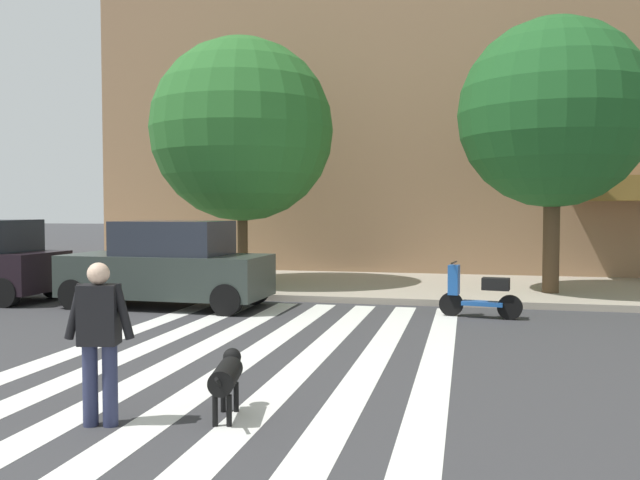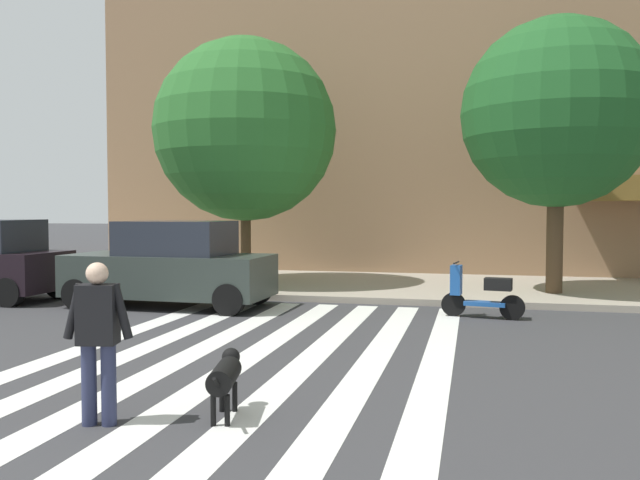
# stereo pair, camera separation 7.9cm
# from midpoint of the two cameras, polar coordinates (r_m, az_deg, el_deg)

# --- Properties ---
(ground_plane) EXTENTS (160.00, 160.00, 0.00)m
(ground_plane) POSITION_cam_midpoint_polar(r_m,az_deg,el_deg) (8.78, -11.19, -11.64)
(ground_plane) COLOR #353538
(sidewalk_far) EXTENTS (80.00, 6.00, 0.15)m
(sidewalk_far) POSITION_cam_midpoint_polar(r_m,az_deg,el_deg) (18.16, 1.94, -3.91)
(sidewalk_far) COLOR #A29785
(sidewalk_far) RESTS_ON ground_plane
(crosswalk_stripes) EXTENTS (5.85, 13.30, 0.01)m
(crosswalk_stripes) POSITION_cam_midpoint_polar(r_m,az_deg,el_deg) (8.63, -8.77, -11.85)
(crosswalk_stripes) COLOR silver
(crosswalk_stripes) RESTS_ON ground_plane
(parked_car_behind_first) EXTENTS (4.54, 1.99, 1.91)m
(parked_car_behind_first) POSITION_cam_midpoint_polar(r_m,az_deg,el_deg) (14.87, -12.70, -2.22)
(parked_car_behind_first) COLOR #2F3833
(parked_car_behind_first) RESTS_ON ground_plane
(parked_scooter) EXTENTS (1.63, 0.57, 1.11)m
(parked_scooter) POSITION_cam_midpoint_polar(r_m,az_deg,el_deg) (13.45, 14.13, -4.59)
(parked_scooter) COLOR black
(parked_scooter) RESTS_ON ground_plane
(street_tree_nearest) EXTENTS (4.90, 4.90, 6.60)m
(street_tree_nearest) POSITION_cam_midpoint_polar(r_m,az_deg,el_deg) (17.95, -6.40, 9.48)
(street_tree_nearest) COLOR #4C3823
(street_tree_nearest) RESTS_ON sidewalk_far
(street_tree_middle) EXTENTS (4.51, 4.51, 6.56)m
(street_tree_middle) POSITION_cam_midpoint_polar(r_m,az_deg,el_deg) (16.85, 20.06, 10.30)
(street_tree_middle) COLOR #4C3823
(street_tree_middle) RESTS_ON sidewalk_far
(pedestrian_dog_walker) EXTENTS (0.71, 0.31, 1.64)m
(pedestrian_dog_walker) POSITION_cam_midpoint_polar(r_m,az_deg,el_deg) (6.94, -18.45, -7.74)
(pedestrian_dog_walker) COLOR #282D4C
(pedestrian_dog_walker) RESTS_ON ground_plane
(dog_on_leash) EXTENTS (0.40, 1.08, 0.65)m
(dog_on_leash) POSITION_cam_midpoint_polar(r_m,az_deg,el_deg) (7.01, -7.93, -11.56)
(dog_on_leash) COLOR black
(dog_on_leash) RESTS_ON ground_plane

